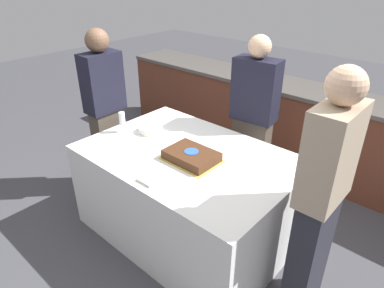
% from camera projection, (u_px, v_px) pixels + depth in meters
% --- Properties ---
extents(ground_plane, '(14.00, 14.00, 0.00)m').
position_uv_depth(ground_plane, '(188.00, 230.00, 3.01)').
color(ground_plane, '#424247').
extents(back_counter, '(4.40, 0.58, 0.92)m').
position_uv_depth(back_counter, '(285.00, 124.00, 3.87)').
color(back_counter, '#5B2D1E').
rests_on(back_counter, ground_plane).
extents(dining_table, '(1.65, 1.13, 0.77)m').
position_uv_depth(dining_table, '(188.00, 194.00, 2.83)').
color(dining_table, white).
rests_on(dining_table, ground_plane).
extents(cake, '(0.41, 0.31, 0.08)m').
position_uv_depth(cake, '(191.00, 156.00, 2.54)').
color(cake, gold).
rests_on(cake, dining_table).
extents(plate_stack, '(0.20, 0.20, 0.05)m').
position_uv_depth(plate_stack, '(150.00, 129.00, 2.97)').
color(plate_stack, white).
rests_on(plate_stack, dining_table).
extents(wine_glass, '(0.07, 0.07, 0.19)m').
position_uv_depth(wine_glass, '(122.00, 119.00, 2.92)').
color(wine_glass, white).
rests_on(wine_glass, dining_table).
extents(side_plate_near_cake, '(0.18, 0.18, 0.00)m').
position_uv_depth(side_plate_near_cake, '(220.00, 148.00, 2.72)').
color(side_plate_near_cake, white).
rests_on(side_plate_near_cake, dining_table).
extents(side_plate_right_edge, '(0.18, 0.18, 0.00)m').
position_uv_depth(side_plate_right_edge, '(275.00, 177.00, 2.35)').
color(side_plate_right_edge, white).
rests_on(side_plate_right_edge, dining_table).
extents(utensil_pile, '(0.14, 0.12, 0.02)m').
position_uv_depth(utensil_pile, '(149.00, 180.00, 2.31)').
color(utensil_pile, white).
rests_on(utensil_pile, dining_table).
extents(person_cutting_cake, '(0.41, 0.24, 1.57)m').
position_uv_depth(person_cutting_cake, '(253.00, 121.00, 3.09)').
color(person_cutting_cake, '#4C4238').
rests_on(person_cutting_cake, ground_plane).
extents(person_seated_left, '(0.21, 0.35, 1.59)m').
position_uv_depth(person_seated_left, '(106.00, 112.00, 3.23)').
color(person_seated_left, '#4C4238').
rests_on(person_seated_left, ground_plane).
extents(person_seated_right, '(0.21, 0.39, 1.66)m').
position_uv_depth(person_seated_right, '(321.00, 200.00, 1.99)').
color(person_seated_right, '#282833').
rests_on(person_seated_right, ground_plane).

